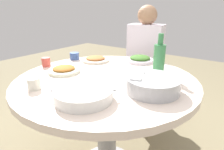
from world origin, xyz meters
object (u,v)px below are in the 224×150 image
(soup_bowl, at_px, (84,94))
(diner_left, at_px, (145,50))
(dish_stirfry, at_px, (64,70))
(rice_bowl, at_px, (152,84))
(round_dining_table, at_px, (106,97))
(green_bottle, at_px, (159,59))
(dish_tofu_braise, at_px, (95,59))
(stool_for_diner_left, at_px, (142,98))
(tea_cup_far, at_px, (34,84))
(tea_cup_near, at_px, (46,62))
(dish_greens, at_px, (140,59))
(tea_cup_side, at_px, (74,56))

(soup_bowl, distance_m, diner_left, 1.17)
(dish_stirfry, bearing_deg, rice_bowl, 6.19)
(rice_bowl, bearing_deg, diner_left, 118.96)
(round_dining_table, distance_m, green_bottle, 0.44)
(soup_bowl, bearing_deg, dish_tofu_braise, 126.48)
(green_bottle, xyz_separation_m, stool_for_diner_left, (-0.39, 0.58, -0.65))
(round_dining_table, height_order, tea_cup_far, tea_cup_far)
(soup_bowl, relative_size, tea_cup_near, 4.25)
(dish_greens, xyz_separation_m, diner_left, (-0.13, 0.36, -0.01))
(round_dining_table, bearing_deg, tea_cup_far, -117.81)
(stool_for_diner_left, bearing_deg, dish_tofu_braise, -108.14)
(dish_stirfry, bearing_deg, soup_bowl, -28.22)
(dish_tofu_braise, distance_m, diner_left, 0.59)
(tea_cup_side, bearing_deg, soup_bowl, -39.75)
(soup_bowl, height_order, dish_greens, soup_bowl)
(tea_cup_near, relative_size, stool_for_diner_left, 0.15)
(tea_cup_side, relative_size, stool_for_diner_left, 0.17)
(dish_greens, xyz_separation_m, tea_cup_far, (-0.20, -0.85, 0.01))
(tea_cup_near, relative_size, tea_cup_side, 0.87)
(soup_bowl, relative_size, dish_tofu_braise, 1.24)
(round_dining_table, bearing_deg, diner_left, 99.21)
(soup_bowl, height_order, tea_cup_side, tea_cup_side)
(dish_greens, bearing_deg, tea_cup_side, -151.45)
(round_dining_table, bearing_deg, soup_bowl, -71.21)
(soup_bowl, xyz_separation_m, dish_tofu_braise, (-0.43, 0.58, -0.01))
(soup_bowl, bearing_deg, tea_cup_far, -166.90)
(dish_greens, xyz_separation_m, dish_stirfry, (-0.30, -0.56, -0.01))
(stool_for_diner_left, bearing_deg, round_dining_table, -80.79)
(rice_bowl, xyz_separation_m, dish_tofu_braise, (-0.66, 0.29, -0.03))
(dish_greens, bearing_deg, dish_tofu_braise, -147.35)
(dish_stirfry, height_order, green_bottle, green_bottle)
(soup_bowl, relative_size, diner_left, 0.38)
(soup_bowl, distance_m, tea_cup_side, 0.79)
(green_bottle, bearing_deg, dish_tofu_braise, 178.57)
(dish_stirfry, height_order, stool_for_diner_left, dish_stirfry)
(stool_for_diner_left, bearing_deg, soup_bowl, -78.06)
(rice_bowl, relative_size, dish_stirfry, 1.32)
(dish_greens, distance_m, tea_cup_far, 0.88)
(stool_for_diner_left, bearing_deg, diner_left, -90.00)
(tea_cup_far, bearing_deg, rice_bowl, 33.70)
(dish_greens, height_order, dish_tofu_braise, dish_greens)
(dish_greens, bearing_deg, diner_left, 109.87)
(rice_bowl, xyz_separation_m, green_bottle, (-0.08, 0.27, 0.07))
(dish_tofu_braise, bearing_deg, tea_cup_far, -80.09)
(dish_tofu_braise, relative_size, tea_cup_side, 2.98)
(dish_tofu_braise, distance_m, tea_cup_near, 0.40)
(dish_stirfry, height_order, tea_cup_side, tea_cup_side)
(round_dining_table, distance_m, tea_cup_side, 0.56)
(dish_tofu_braise, bearing_deg, soup_bowl, -53.52)
(dish_stirfry, xyz_separation_m, dish_tofu_braise, (-0.02, 0.36, -0.00))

